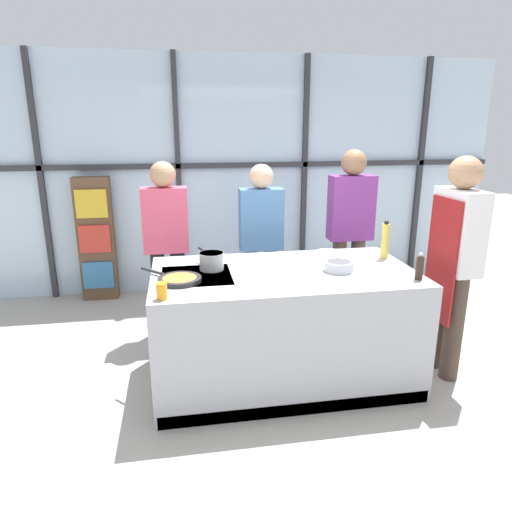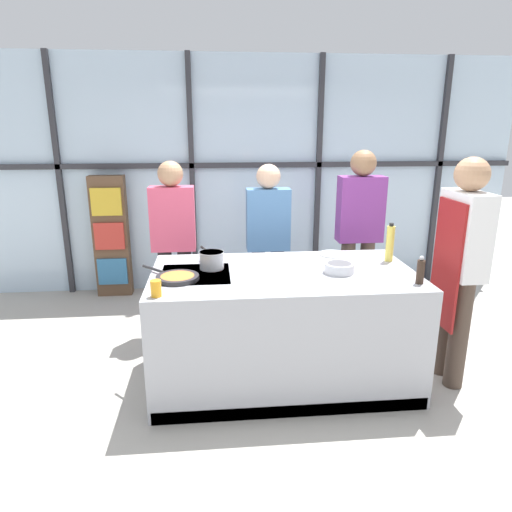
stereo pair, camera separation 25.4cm
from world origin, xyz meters
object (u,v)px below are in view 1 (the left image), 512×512
Objects in this scene: chef at (454,256)px; oil_bottle at (385,241)px; spectator_center_right at (350,226)px; mixing_bowl at (339,266)px; spectator_far_left at (166,239)px; spectator_center_left at (261,237)px; white_plate at (329,253)px; frying_pan at (179,279)px; pepper_grinder at (420,267)px; juice_glass_near at (162,291)px; saucepan at (211,261)px.

chef is 0.55m from oil_bottle.
oil_bottle is (0.00, -0.80, 0.05)m from spectator_center_right.
spectator_far_left is at bearing 141.33° from mixing_bowl.
chef reaches higher than spectator_center_left.
oil_bottle is at bearing -28.01° from white_plate.
frying_pan is 2.23× the size of pepper_grinder.
spectator_center_right is 3.90× the size of frying_pan.
pepper_grinder is (-0.41, -0.22, -0.01)m from chef.
juice_glass_near is (-1.42, -0.87, 0.05)m from white_plate.
spectator_center_left is 1.22m from oil_bottle.
pepper_grinder is (1.47, -0.49, 0.02)m from saucepan.
juice_glass_near is (-1.84, -0.08, -0.04)m from pepper_grinder.
frying_pan is 0.36m from saucepan.
oil_bottle is 0.57m from pepper_grinder.
spectator_center_left reaches higher than mixing_bowl.
spectator_center_right is (0.91, -0.00, 0.07)m from spectator_center_left.
spectator_far_left is at bearing 89.94° from juice_glass_near.
mixing_bowl is (0.42, -1.07, 0.01)m from spectator_center_left.
saucepan reaches higher than mixing_bowl.
pepper_grinder is (1.73, -0.25, 0.07)m from frying_pan.
chef reaches higher than mixing_bowl.
spectator_center_right is at bearing 180.00° from spectator_center_left.
frying_pan is 1.30× the size of saucepan.
spectator_center_left is at bearing 49.60° from chef.
spectator_center_left is at bearing 57.62° from juice_glass_near.
chef is 2.15m from frying_pan.
saucepan is 1.09m from white_plate.
chef is at bearing 110.48° from spectator_center_right.
chef is 1.22m from spectator_center_right.
chef is 0.47m from pepper_grinder.
spectator_center_right is at bearing 30.60° from saucepan.
chef is 2.27m from juice_glass_near.
spectator_center_left reaches higher than white_plate.
saucepan is at bearing 30.60° from spectator_center_right.
spectator_far_left reaches higher than white_plate.
spectator_center_right reaches higher than mixing_bowl.
oil_bottle reaches higher than frying_pan.
spectator_far_left reaches higher than saucepan.
mixing_bowl is (-0.92, 0.07, -0.06)m from chef.
chef is 3.92× the size of frying_pan.
chef is 0.92m from mixing_bowl.
saucepan is 1.10× the size of oil_bottle.
white_plate is at bearing 151.99° from oil_bottle.
juice_glass_near is (-1.33, -0.38, 0.01)m from mixing_bowl.
spectator_center_left is 1.03m from saucepan.
spectator_center_right is at bearing 90.48° from pepper_grinder.
white_plate is at bearing 22.24° from frying_pan.
mixing_bowl is 1.39m from juice_glass_near.
frying_pan is at bearing 54.05° from spectator_center_left.
oil_bottle is at bearing 51.08° from chef.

